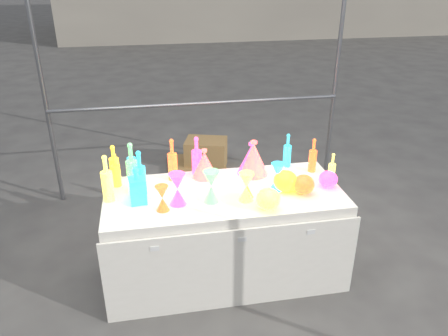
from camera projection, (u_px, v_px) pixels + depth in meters
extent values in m
plane|color=slate|center=(224.00, 271.00, 3.64)|extent=(80.00, 80.00, 0.00)
cylinder|color=gray|center=(44.00, 91.00, 4.21)|extent=(0.04, 0.04, 2.40)
cylinder|color=gray|center=(336.00, 77.00, 4.70)|extent=(0.04, 0.04, 2.40)
cylinder|color=gray|center=(199.00, 104.00, 4.51)|extent=(3.00, 0.04, 0.04)
cube|color=white|center=(224.00, 233.00, 3.48)|extent=(1.80, 0.80, 0.75)
cube|color=white|center=(234.00, 270.00, 3.13)|extent=(1.84, 0.02, 0.68)
cube|color=white|center=(155.00, 249.00, 2.91)|extent=(0.06, 0.00, 0.03)
cube|color=white|center=(242.00, 239.00, 3.01)|extent=(0.06, 0.00, 0.03)
cube|color=white|center=(311.00, 232.00, 3.09)|extent=(0.06, 0.00, 0.03)
cube|color=#A77F4B|center=(206.00, 154.00, 5.40)|extent=(0.57, 0.48, 0.36)
cube|color=#A77F4B|center=(196.00, 163.00, 5.49)|extent=(0.71, 0.51, 0.06)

